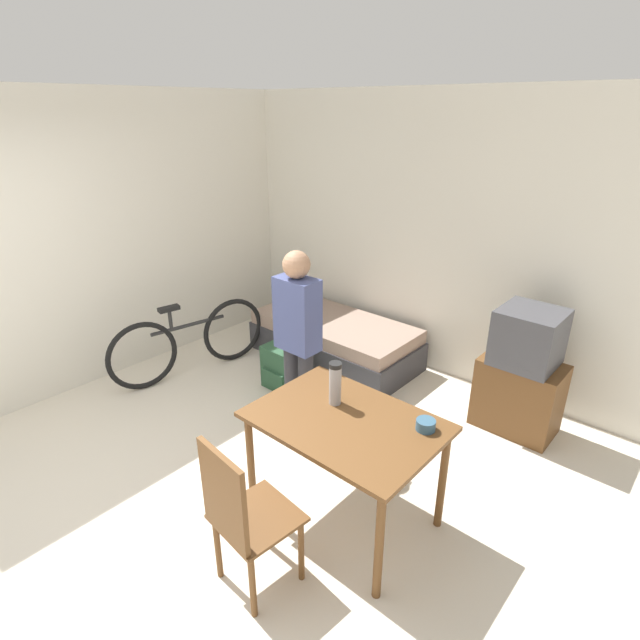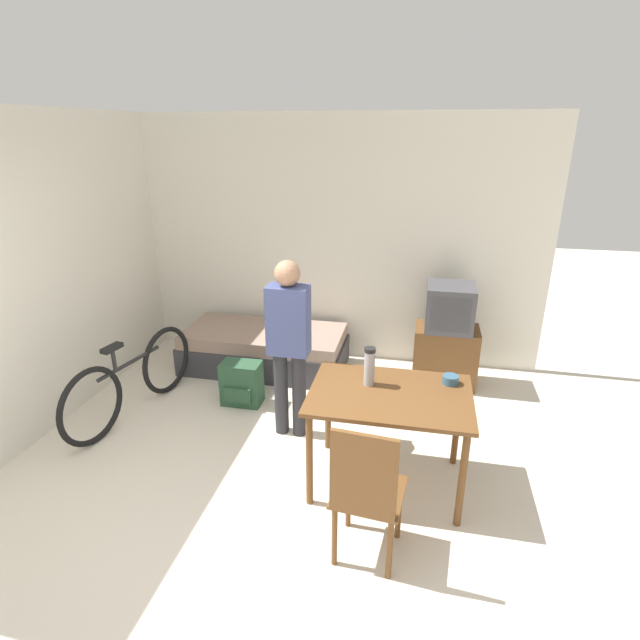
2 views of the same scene
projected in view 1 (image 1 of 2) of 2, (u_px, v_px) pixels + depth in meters
ground_plane at (106, 538)px, 3.18m from camera, size 20.00×20.00×0.00m
wall_back at (408, 234)px, 4.98m from camera, size 4.97×0.06×2.70m
wall_left at (145, 233)px, 5.02m from camera, size 0.06×4.36×2.70m
daybed at (335, 340)px, 5.35m from camera, size 1.78×0.85×0.45m
tv at (522, 374)px, 4.07m from camera, size 0.65×0.47×1.08m
dining_table at (345, 432)px, 3.09m from camera, size 1.15×0.81×0.77m
wooden_chair at (241, 514)px, 2.64m from camera, size 0.46×0.46×0.99m
bicycle at (190, 341)px, 5.01m from camera, size 0.36×1.64×0.77m
person_standing at (298, 333)px, 3.87m from camera, size 0.34×0.21×1.57m
thermos_flask at (335, 382)px, 3.16m from camera, size 0.08×0.08×0.29m
mate_bowl at (426, 425)px, 2.94m from camera, size 0.12×0.12×0.06m
backpack at (282, 368)px, 4.78m from camera, size 0.38×0.26×0.43m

